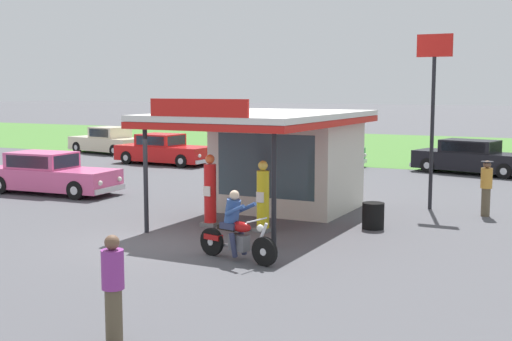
# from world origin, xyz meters

# --- Properties ---
(ground_plane) EXTENTS (300.00, 300.00, 0.00)m
(ground_plane) POSITION_xyz_m (0.00, 0.00, 0.00)
(ground_plane) COLOR #4C4C51
(grass_verge_strip) EXTENTS (120.00, 24.00, 0.01)m
(grass_verge_strip) POSITION_xyz_m (0.00, 30.00, 0.00)
(grass_verge_strip) COLOR #477A33
(grass_verge_strip) RESTS_ON ground
(service_station_kiosk) EXTENTS (4.65, 7.31, 3.56)m
(service_station_kiosk) POSITION_xyz_m (0.85, 5.31, 1.82)
(service_station_kiosk) COLOR beige
(service_station_kiosk) RESTS_ON ground
(gas_pump_nearside) EXTENTS (0.44, 0.44, 2.00)m
(gas_pump_nearside) POSITION_xyz_m (0.03, 2.29, 0.92)
(gas_pump_nearside) COLOR slate
(gas_pump_nearside) RESTS_ON ground
(gas_pump_offside) EXTENTS (0.44, 0.44, 1.91)m
(gas_pump_offside) POSITION_xyz_m (1.67, 2.29, 0.87)
(gas_pump_offside) COLOR slate
(gas_pump_offside) RESTS_ON ground
(motorcycle_with_rider) EXTENTS (2.15, 0.78, 1.58)m
(motorcycle_with_rider) POSITION_xyz_m (2.51, -0.78, 0.65)
(motorcycle_with_rider) COLOR black
(motorcycle_with_rider) RESTS_ON ground
(featured_classic_sedan) EXTENTS (5.25, 2.15, 1.51)m
(featured_classic_sedan) POSITION_xyz_m (-8.23, 4.76, 0.69)
(featured_classic_sedan) COLOR #E55993
(featured_classic_sedan) RESTS_ON ground
(parked_car_back_row_centre_right) EXTENTS (5.27, 2.18, 1.53)m
(parked_car_back_row_centre_right) POSITION_xyz_m (-10.10, 14.73, 0.69)
(parked_car_back_row_centre_right) COLOR red
(parked_car_back_row_centre_right) RESTS_ON ground
(parked_car_back_row_centre) EXTENTS (5.33, 2.78, 1.57)m
(parked_car_back_row_centre) POSITION_xyz_m (-16.34, 18.00, 0.71)
(parked_car_back_row_centre) COLOR beige
(parked_car_back_row_centre) RESTS_ON ground
(parked_car_back_row_far_right) EXTENTS (5.07, 2.16, 1.47)m
(parked_car_back_row_far_right) POSITION_xyz_m (-2.91, 17.22, 0.67)
(parked_car_back_row_far_right) COLOR #2D844C
(parked_car_back_row_far_right) RESTS_ON ground
(parked_car_back_row_far_left) EXTENTS (5.57, 2.87, 1.53)m
(parked_car_back_row_far_left) POSITION_xyz_m (4.56, 17.66, 0.71)
(parked_car_back_row_far_left) COLOR black
(parked_car_back_row_far_left) RESTS_ON ground
(bystander_standing_back_lot) EXTENTS (0.35, 0.35, 1.60)m
(bystander_standing_back_lot) POSITION_xyz_m (-2.29, 10.08, 0.85)
(bystander_standing_back_lot) COLOR brown
(bystander_standing_back_lot) RESTS_ON ground
(bystander_chatting_near_pumps) EXTENTS (0.34, 0.34, 1.66)m
(bystander_chatting_near_pumps) POSITION_xyz_m (3.24, -5.97, 0.87)
(bystander_chatting_near_pumps) COLOR brown
(bystander_chatting_near_pumps) RESTS_ON ground
(bystander_leaning_by_kiosk) EXTENTS (0.37, 0.37, 1.68)m
(bystander_leaning_by_kiosk) POSITION_xyz_m (6.68, 7.24, 0.90)
(bystander_leaning_by_kiosk) COLOR brown
(bystander_leaning_by_kiosk) RESTS_ON ground
(roadside_pole_sign) EXTENTS (1.10, 0.12, 5.49)m
(roadside_pole_sign) POSITION_xyz_m (4.92, 7.71, 3.69)
(roadside_pole_sign) COLOR black
(roadside_pole_sign) RESTS_ON ground
(spare_tire_stack) EXTENTS (0.60, 0.60, 0.72)m
(spare_tire_stack) POSITION_xyz_m (4.22, 3.93, 0.36)
(spare_tire_stack) COLOR black
(spare_tire_stack) RESTS_ON ground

